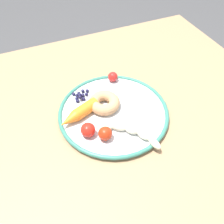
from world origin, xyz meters
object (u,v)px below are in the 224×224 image
Objects in this scene: carrot_orange at (79,113)px; donut at (104,103)px; tomato_near at (113,77)px; tomato_far at (105,134)px; plate at (112,113)px; tomato_mid at (88,130)px; banana at (131,131)px; dining_table at (111,129)px; blueberry_pile at (81,96)px.

carrot_orange reaches higher than donut.
tomato_far reaches higher than tomato_near.
carrot_orange reaches higher than plate.
tomato_near reaches higher than plate.
carrot_orange is at bearing 169.37° from plate.
tomato_mid is (-0.09, -0.05, 0.02)m from plate.
tomato_near is at bearing 79.25° from banana.
tomato_mid is at bearing -129.84° from tomato_near.
carrot_orange is (-0.10, -0.00, 0.12)m from dining_table.
tomato_near reaches higher than banana.
blueberry_pile is (-0.05, 0.07, -0.01)m from donut.
tomato_mid reaches higher than donut.
carrot_orange is (-0.09, 0.02, 0.02)m from plate.
tomato_mid reaches higher than tomato_near.
tomato_far is at bearing -110.78° from donut.
tomato_mid is (-0.08, -0.08, 0.00)m from donut.
plate is at bearing -10.63° from carrot_orange.
plate is 8.55× the size of tomato_far.
carrot_orange is 0.11m from tomato_far.
donut is 2.44× the size of tomato_far.
tomato_near is 0.24m from tomato_far.
banana is 1.47× the size of donut.
blueberry_pile is 0.15m from tomato_mid.
tomato_far reaches higher than blueberry_pile.
plate is at bearing 28.83° from tomato_mid.
dining_table is at bearing 0.42° from carrot_orange.
tomato_near is at bearing 61.76° from tomato_far.
tomato_mid is at bearing -151.17° from plate.
banana reaches higher than plate.
carrot_orange is at bearing 134.71° from banana.
tomato_near is (0.15, 0.11, -0.00)m from carrot_orange.
plate is 10.06× the size of tomato_near.
dining_table is 7.92× the size of banana.
blueberry_pile is (-0.08, 0.19, -0.01)m from banana.
tomato_far is at bearing 167.59° from banana.
tomato_mid is (0.00, -0.07, 0.00)m from carrot_orange.
blueberry_pile is at bearing 132.01° from dining_table.
tomato_far is (0.01, -0.17, 0.01)m from blueberry_pile.
tomato_far is at bearing -124.09° from plate.
plate is 3.50× the size of donut.
tomato_far is at bearing -120.93° from dining_table.
tomato_near is (0.05, 0.11, 0.12)m from dining_table.
donut is 0.11m from tomato_mid.
blueberry_pile is 1.37× the size of tomato_mid.
donut is 2.32× the size of tomato_mid.
tomato_near is 0.23m from tomato_mid.
banana is 2.48× the size of blueberry_pile.
banana is at bearing -84.38° from dining_table.
tomato_mid reaches higher than banana.
plate is 0.11m from tomato_mid.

